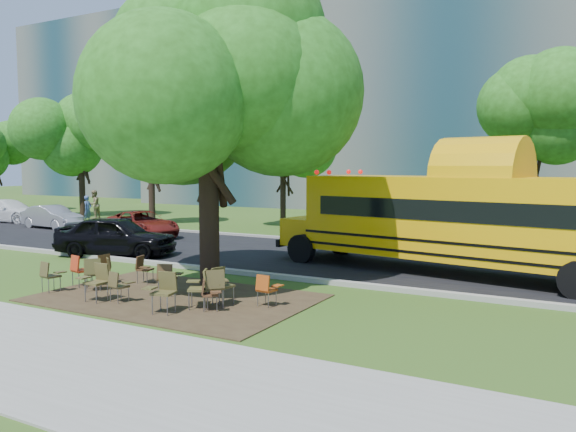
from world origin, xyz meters
The scene contains 34 objects.
ground centered at (0.00, 0.00, 0.00)m, with size 160.00×160.00×0.00m, color #34531A.
dirt_patch centered at (1.00, -0.50, 0.01)m, with size 7.00×4.50×0.03m, color #382819.
asphalt_road centered at (0.00, 7.00, 0.02)m, with size 80.00×8.00×0.04m, color black.
kerb_near centered at (0.00, 3.00, 0.07)m, with size 80.00×0.25×0.14m, color gray.
kerb_far centered at (0.00, 11.10, 0.07)m, with size 80.00×0.25×0.14m, color gray.
building_main centered at (-8.00, 36.00, 11.00)m, with size 38.00×16.00×22.00m, color #63635F.
building_left centered at (-38.00, 40.00, 10.00)m, with size 26.00×14.00×20.00m, color #63635F.
bg_tree_0 centered at (-12.00, 13.00, 4.57)m, with size 5.20×5.20×7.18m.
bg_tree_1 centered at (-20.00, 15.00, 5.39)m, with size 6.00×6.00×8.40m.
bg_tree_2 centered at (-5.00, 16.00, 4.21)m, with size 4.80×4.80×6.62m.
bg_tree_3 centered at (8.00, 14.00, 5.03)m, with size 5.60×5.60×7.84m.
main_tree centered at (0.99, 1.01, 5.47)m, with size 7.20×7.20×9.08m.
school_bus centered at (7.32, 6.02, 1.78)m, with size 12.84×4.75×3.08m.
chair_0 centered at (-2.37, -1.62, 0.53)m, with size 0.62×0.50×0.85m.
chair_1 centered at (-2.17, -0.77, 0.57)m, with size 0.70×0.54×0.92m.
chair_2 centered at (-1.42, -0.96, 0.58)m, with size 0.63×0.80×0.93m.
chair_3 centered at (-0.47, -1.72, 0.60)m, with size 0.63×0.57×0.97m.
chair_4 centered at (0.12, -1.60, 0.50)m, with size 0.58×0.47×0.80m.
chair_5 centered at (1.78, -1.82, 0.60)m, with size 0.66×0.68×0.97m.
chair_6 centered at (2.28, -1.08, 0.59)m, with size 0.78×0.65×0.96m.
chair_7 centered at (2.58, -1.19, 0.48)m, with size 0.66×0.52×0.78m.
chair_8 centered at (-2.03, -0.08, 0.54)m, with size 0.51×0.61×0.87m.
chair_9 centered at (-1.88, -0.18, 0.49)m, with size 0.66×0.52×0.79m.
chair_10 centered at (-0.98, 0.46, 0.51)m, with size 0.57×0.55×0.82m.
chair_11 centered at (0.71, -0.45, 0.55)m, with size 0.60×0.68×0.88m.
chair_12 centered at (2.47, -0.54, 0.58)m, with size 0.55×0.70×0.93m.
chair_13 centered at (3.58, -0.21, 0.50)m, with size 0.57×0.48×0.82m.
chair_14 centered at (2.55, -0.88, 0.60)m, with size 0.66×0.83×0.97m.
black_car centered at (-5.47, 3.80, 0.77)m, with size 1.81×4.51×1.54m, color black.
bg_car_silver centered at (-15.66, 9.09, 0.64)m, with size 1.35×3.87×1.28m, color gray.
bg_car_white centered at (-21.00, 10.18, 0.70)m, with size 1.96×4.82×1.40m, color white.
bg_car_red centered at (-8.58, 8.52, 0.63)m, with size 2.10×4.56×1.27m, color #5C140F.
pedestrian_a centered at (-16.45, 12.26, 0.83)m, with size 0.60×0.40×1.65m, color #384E7E.
pedestrian_b centered at (-18.25, 14.40, 0.93)m, with size 0.91×0.71×1.87m, color #8E7A55.
Camera 1 is at (10.38, -11.60, 3.39)m, focal length 35.00 mm.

